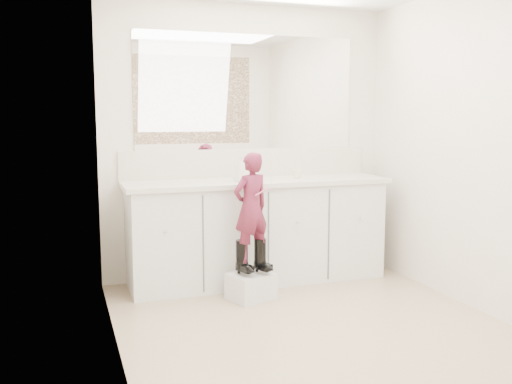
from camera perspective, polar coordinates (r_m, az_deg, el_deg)
name	(u,v)px	position (r m, az deg, el deg)	size (l,w,h in m)	color
floor	(317,329)	(3.98, 6.10, -13.49)	(3.00, 3.00, 0.00)	#9A7C64
wall_back	(247,142)	(5.12, -0.88, 5.02)	(2.60, 2.60, 0.00)	beige
wall_front	(480,174)	(2.46, 21.52, 1.72)	(2.60, 2.60, 0.00)	beige
wall_left	(114,156)	(3.38, -14.03, 3.47)	(3.00, 3.00, 0.00)	beige
wall_right	(483,148)	(4.44, 21.75, 4.09)	(3.00, 3.00, 0.00)	beige
vanity_cabinet	(257,233)	(4.95, 0.13, -4.10)	(2.20, 0.55, 0.85)	silver
countertop	(258,182)	(4.87, 0.19, 1.00)	(2.28, 0.58, 0.04)	beige
backsplash	(248,163)	(5.11, -0.82, 2.94)	(2.28, 0.03, 0.25)	beige
mirror	(248,92)	(5.11, -0.85, 9.96)	(2.00, 0.02, 1.00)	white
dot_panel	(484,59)	(2.47, 21.88, 12.20)	(2.00, 0.01, 1.20)	#472819
faucet	(252,172)	(5.02, -0.43, 1.99)	(0.08, 0.08, 0.10)	silver
cup	(297,174)	(5.00, 4.13, 1.85)	(0.09, 0.09, 0.08)	beige
soap_bottle	(241,169)	(4.76, -1.50, 2.31)	(0.09, 0.09, 0.20)	white
step_stool	(251,286)	(4.53, -0.50, -9.42)	(0.33, 0.27, 0.21)	silver
boot_left	(242,257)	(4.44, -1.43, -6.55)	(0.10, 0.18, 0.27)	black
boot_right	(260,256)	(4.49, 0.41, -6.40)	(0.10, 0.18, 0.27)	black
toddler	(251,207)	(4.39, -0.51, -1.55)	(0.31, 0.20, 0.85)	#9A2F56
toothbrush	(262,192)	(4.34, 0.60, 0.03)	(0.01, 0.01, 0.14)	#CE5075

